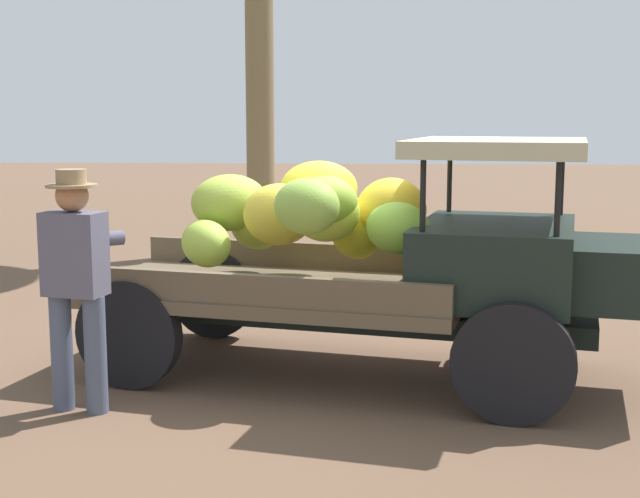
{
  "coord_description": "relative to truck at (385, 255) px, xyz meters",
  "views": [
    {
      "loc": [
        0.36,
        -7.01,
        2.02
      ],
      "look_at": [
        -0.03,
        -0.23,
        0.99
      ],
      "focal_mm": 49.47,
      "sensor_mm": 36.0,
      "label": 1
    }
  ],
  "objects": [
    {
      "name": "farmer",
      "position": [
        -2.1,
        -0.96,
        -0.01
      ],
      "size": [
        0.53,
        0.49,
        1.67
      ],
      "rotation": [
        0.0,
        0.0,
        1.36
      ],
      "color": "#4A546C",
      "rests_on": "ground"
    },
    {
      "name": "ground_plane",
      "position": [
        -0.47,
        0.31,
        -0.95
      ],
      "size": [
        60.0,
        60.0,
        0.0
      ],
      "primitive_type": "plane",
      "color": "brown"
    },
    {
      "name": "truck",
      "position": [
        0.0,
        0.0,
        0.0
      ],
      "size": [
        4.65,
        2.53,
        1.85
      ],
      "rotation": [
        0.0,
        0.0,
        -0.22
      ],
      "color": "black",
      "rests_on": "ground"
    }
  ]
}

